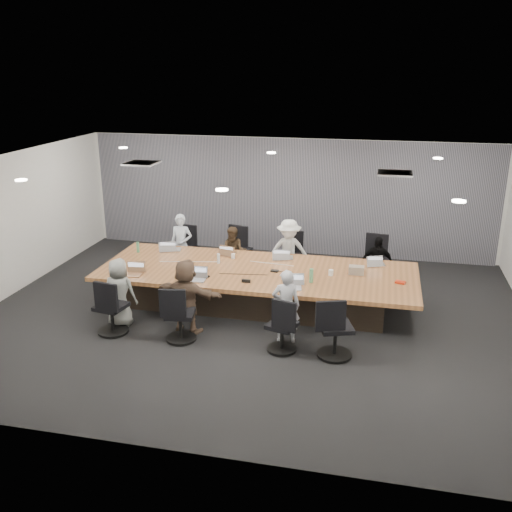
% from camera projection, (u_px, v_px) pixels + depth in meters
% --- Properties ---
extents(floor, '(10.00, 8.00, 0.00)m').
position_uv_depth(floor, '(251.00, 316.00, 10.62)').
color(floor, black).
rests_on(floor, ground).
extents(ceiling, '(10.00, 8.00, 0.00)m').
position_uv_depth(ceiling, '(251.00, 166.00, 9.72)').
color(ceiling, white).
rests_on(ceiling, wall_back).
extents(wall_back, '(10.00, 0.00, 2.80)m').
position_uv_depth(wall_back, '(288.00, 196.00, 13.86)').
color(wall_back, silver).
rests_on(wall_back, ground).
extents(wall_front, '(10.00, 0.00, 2.80)m').
position_uv_depth(wall_front, '(171.00, 348.00, 6.47)').
color(wall_front, silver).
rests_on(wall_front, ground).
extents(wall_left, '(0.00, 8.00, 2.80)m').
position_uv_depth(wall_left, '(4.00, 228.00, 11.21)').
color(wall_left, silver).
rests_on(wall_left, ground).
extents(curtain, '(9.80, 0.04, 2.80)m').
position_uv_depth(curtain, '(288.00, 197.00, 13.79)').
color(curtain, slate).
rests_on(curtain, ground).
extents(conference_table, '(6.00, 2.20, 0.74)m').
position_uv_depth(conference_table, '(257.00, 286.00, 10.95)').
color(conference_table, '#2D231B').
rests_on(conference_table, ground).
extents(chair_0, '(0.58, 0.58, 0.76)m').
position_uv_depth(chair_0, '(187.00, 253.00, 12.94)').
color(chair_0, black).
rests_on(chair_0, ground).
extents(chair_1, '(0.70, 0.70, 0.87)m').
position_uv_depth(chair_1, '(238.00, 254.00, 12.68)').
color(chair_1, black).
rests_on(chair_1, ground).
extents(chair_2, '(0.58, 0.58, 0.77)m').
position_uv_depth(chair_2, '(291.00, 260.00, 12.44)').
color(chair_2, black).
rests_on(chair_2, ground).
extents(chair_3, '(0.66, 0.66, 0.88)m').
position_uv_depth(chair_3, '(377.00, 264.00, 12.05)').
color(chair_3, black).
rests_on(chair_3, ground).
extents(chair_4, '(0.65, 0.65, 0.83)m').
position_uv_depth(chair_4, '(112.00, 311.00, 9.83)').
color(chair_4, black).
rests_on(chair_4, ground).
extents(chair_5, '(0.63, 0.63, 0.81)m').
position_uv_depth(chair_5, '(180.00, 318.00, 9.57)').
color(chair_5, black).
rests_on(chair_5, ground).
extents(chair_6, '(0.64, 0.64, 0.76)m').
position_uv_depth(chair_6, '(282.00, 330.00, 9.22)').
color(chair_6, black).
rests_on(chair_6, ground).
extents(chair_7, '(0.75, 0.75, 0.87)m').
position_uv_depth(chair_7, '(336.00, 332.00, 9.02)').
color(chair_7, black).
rests_on(chair_7, ground).
extents(person_0, '(0.51, 0.34, 1.36)m').
position_uv_depth(person_0, '(181.00, 245.00, 12.52)').
color(person_0, silver).
rests_on(person_0, ground).
extents(laptop_0, '(0.40, 0.32, 0.02)m').
position_uv_depth(laptop_0, '(172.00, 249.00, 11.99)').
color(laptop_0, '#B2B2B7').
rests_on(laptop_0, conference_table).
extents(person_1, '(0.62, 0.52, 1.16)m').
position_uv_depth(person_1, '(234.00, 253.00, 12.31)').
color(person_1, '#41301F').
rests_on(person_1, ground).
extents(laptop_1, '(0.37, 0.29, 0.02)m').
position_uv_depth(laptop_1, '(227.00, 253.00, 11.75)').
color(laptop_1, '#8C6647').
rests_on(laptop_1, conference_table).
extents(person_2, '(1.00, 0.72, 1.39)m').
position_uv_depth(person_2, '(289.00, 252.00, 12.02)').
color(person_2, silver).
rests_on(person_2, ground).
extents(laptop_2, '(0.39, 0.30, 0.02)m').
position_uv_depth(laptop_2, '(284.00, 257.00, 11.50)').
color(laptop_2, '#B2B2B7').
rests_on(laptop_2, conference_table).
extents(person_3, '(0.70, 0.35, 1.15)m').
position_uv_depth(person_3, '(377.00, 263.00, 11.68)').
color(person_3, black).
rests_on(person_3, ground).
extents(laptop_3, '(0.35, 0.28, 0.02)m').
position_uv_depth(laptop_3, '(377.00, 264.00, 11.12)').
color(laptop_3, '#B2B2B7').
rests_on(laptop_3, conference_table).
extents(person_4, '(0.61, 0.40, 1.24)m').
position_uv_depth(person_4, '(120.00, 292.00, 10.09)').
color(person_4, gray).
rests_on(person_4, ground).
extents(laptop_4, '(0.36, 0.27, 0.02)m').
position_uv_depth(laptop_4, '(132.00, 275.00, 10.56)').
color(laptop_4, '#8C6647').
rests_on(laptop_4, conference_table).
extents(person_5, '(1.28, 0.63, 1.33)m').
position_uv_depth(person_5, '(187.00, 296.00, 9.81)').
color(person_5, brown).
rests_on(person_5, ground).
extents(laptop_5, '(0.31, 0.22, 0.02)m').
position_uv_depth(laptop_5, '(197.00, 280.00, 10.29)').
color(laptop_5, '#B2B2B7').
rests_on(laptop_5, conference_table).
extents(person_6, '(0.52, 0.39, 1.29)m').
position_uv_depth(person_6, '(286.00, 306.00, 9.46)').
color(person_6, '#A3A5AE').
rests_on(person_6, ground).
extents(laptop_6, '(0.38, 0.28, 0.02)m').
position_uv_depth(laptop_6, '(291.00, 288.00, 9.93)').
color(laptop_6, '#B2B2B7').
rests_on(laptop_6, conference_table).
extents(bottle_green_left, '(0.07, 0.07, 0.22)m').
position_uv_depth(bottle_green_left, '(138.00, 247.00, 11.82)').
color(bottle_green_left, '#4F9162').
rests_on(bottle_green_left, conference_table).
extents(bottle_green_right, '(0.09, 0.09, 0.26)m').
position_uv_depth(bottle_green_right, '(311.00, 276.00, 10.18)').
color(bottle_green_right, '#4F9162').
rests_on(bottle_green_right, conference_table).
extents(bottle_clear, '(0.08, 0.08, 0.20)m').
position_uv_depth(bottle_clear, '(218.00, 258.00, 11.17)').
color(bottle_clear, silver).
rests_on(bottle_clear, conference_table).
extents(cup_white_far, '(0.08, 0.08, 0.10)m').
position_uv_depth(cup_white_far, '(233.00, 256.00, 11.45)').
color(cup_white_far, white).
rests_on(cup_white_far, conference_table).
extents(cup_white_near, '(0.10, 0.10, 0.11)m').
position_uv_depth(cup_white_near, '(331.00, 273.00, 10.54)').
color(cup_white_near, white).
rests_on(cup_white_near, conference_table).
extents(mug_brown, '(0.10, 0.10, 0.11)m').
position_uv_depth(mug_brown, '(122.00, 262.00, 11.11)').
color(mug_brown, brown).
rests_on(mug_brown, conference_table).
extents(mic_left, '(0.17, 0.14, 0.03)m').
position_uv_depth(mic_left, '(205.00, 276.00, 10.47)').
color(mic_left, black).
rests_on(mic_left, conference_table).
extents(mic_right, '(0.15, 0.11, 0.03)m').
position_uv_depth(mic_right, '(275.00, 271.00, 10.74)').
color(mic_right, black).
rests_on(mic_right, conference_table).
extents(stapler, '(0.16, 0.04, 0.06)m').
position_uv_depth(stapler, '(246.00, 281.00, 10.20)').
color(stapler, black).
rests_on(stapler, conference_table).
extents(canvas_bag, '(0.28, 0.18, 0.15)m').
position_uv_depth(canvas_bag, '(356.00, 270.00, 10.60)').
color(canvas_bag, gray).
rests_on(canvas_bag, conference_table).
extents(snack_packet, '(0.20, 0.16, 0.04)m').
position_uv_depth(snack_packet, '(400.00, 282.00, 10.17)').
color(snack_packet, red).
rests_on(snack_packet, conference_table).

